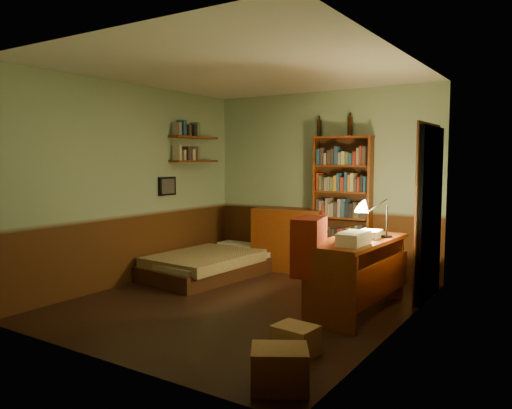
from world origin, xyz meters
The scene contains 24 objects.
floor centered at (0.00, 0.00, -0.01)m, with size 3.50×4.00×0.02m, color black.
ceiling centered at (0.00, 0.00, 2.61)m, with size 3.50×4.00×0.02m, color silver.
wall_back centered at (0.00, 2.01, 1.30)m, with size 3.50×0.02×2.60m, color #94B290.
wall_left centered at (-1.76, 0.00, 1.30)m, with size 0.02×4.00×2.60m, color #94B290.
wall_right centered at (1.76, 0.00, 1.30)m, with size 0.02×4.00×2.60m, color #94B290.
wall_front centered at (0.00, -2.01, 1.30)m, with size 3.50×0.02×2.60m, color #94B290.
doorway centered at (1.72, 1.30, 1.00)m, with size 0.06×0.90×2.00m, color black.
door_trim centered at (1.69, 1.30, 1.00)m, with size 0.02×0.98×2.08m, color #381E0F.
bed centered at (-1.11, 0.85, 0.29)m, with size 1.03×1.93×0.57m, color olive.
dresser centered at (-0.39, 1.76, 0.45)m, with size 1.02×0.51×0.91m, color #662A0E.
mini_stereo centered at (0.04, 1.89, 0.97)m, with size 0.24×0.19×0.13m, color #B2B2B7.
bookshelf centered at (0.40, 1.85, 0.97)m, with size 0.83×0.26×1.94m, color #662A0E.
bottle_left centered at (-0.02, 1.96, 2.07)m, with size 0.07×0.07×0.25m, color black.
bottle_right centered at (0.45, 1.96, 2.08)m, with size 0.07×0.07×0.27m, color black.
desk centered at (1.21, 0.36, 0.39)m, with size 0.60×1.46×0.78m, color #662A0E.
paper_stack centered at (1.23, 0.24, 0.83)m, with size 0.19×0.26×0.10m, color silver.
desk_lamp centered at (1.42, 0.66, 1.12)m, with size 0.20×0.20×0.68m, color black.
office_chair centered at (1.09, -0.09, 0.51)m, with size 0.51×0.45×1.02m, color #315633.
red_jacket centered at (0.83, -0.11, 1.31)m, with size 0.27×0.49×0.58m, color maroon.
wall_shelf_lower centered at (-1.64, 1.10, 1.60)m, with size 0.20×0.90×0.03m, color #662A0E.
wall_shelf_upper centered at (-1.64, 1.10, 1.95)m, with size 0.20×0.90×0.03m, color #662A0E.
framed_picture centered at (-1.72, 0.60, 1.25)m, with size 0.04×0.32×0.26m, color black.
cardboard_box_a centered at (1.44, -1.66, 0.15)m, with size 0.40×0.32×0.30m, color #9E794B.
cardboard_box_b centered at (1.23, -1.04, 0.12)m, with size 0.34×0.28×0.24m, color #9E794B.
Camera 1 is at (3.15, -4.61, 1.62)m, focal length 35.00 mm.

